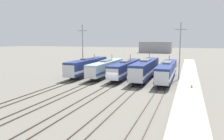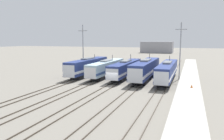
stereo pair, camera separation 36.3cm
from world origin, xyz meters
TOP-DOWN VIEW (x-y plane):
  - ground_plane at (0.00, 0.00)m, footprint 400.00×400.00m
  - rail_pair_far_left at (-9.44, 0.00)m, footprint 1.50×120.00m
  - rail_pair_center_left at (-4.72, 0.00)m, footprint 1.51×120.00m
  - rail_pair_center at (0.00, 0.00)m, footprint 1.51×120.00m
  - rail_pair_center_right at (4.72, 0.00)m, footprint 1.51×120.00m
  - rail_pair_far_right at (9.44, 0.00)m, footprint 1.50×120.00m
  - locomotive_far_left at (-9.44, 8.57)m, footprint 2.95×18.03m
  - locomotive_center_left at (-4.72, 8.95)m, footprint 2.81×18.28m
  - locomotive_center at (0.00, 8.99)m, footprint 2.80×18.94m
  - locomotive_center_right at (4.72, 8.61)m, footprint 3.09×19.90m
  - locomotive_far_right at (9.44, 8.10)m, footprint 2.78×20.05m
  - catenary_tower_left at (-11.78, 11.11)m, footprint 2.44×0.24m
  - catenary_tower_right at (11.78, 11.11)m, footprint 2.44×0.24m
  - platform at (13.94, 0.00)m, footprint 4.00×120.00m
  - traffic_cone at (14.39, 1.47)m, footprint 0.39×0.39m
  - depot_building at (-7.24, 106.67)m, footprint 20.29×10.16m

SIDE VIEW (x-z plane):
  - ground_plane at x=0.00m, z-range 0.00..0.00m
  - rail_pair_far_left at x=-9.44m, z-range 0.00..0.15m
  - rail_pair_center_left at x=-4.72m, z-range 0.00..0.15m
  - rail_pair_center at x=0.00m, z-range 0.00..0.15m
  - rail_pair_center_right at x=4.72m, z-range 0.00..0.15m
  - rail_pair_far_right at x=9.44m, z-range 0.00..0.15m
  - platform at x=13.94m, z-range 0.00..0.36m
  - traffic_cone at x=14.39m, z-range 0.36..0.91m
  - locomotive_center_left at x=-4.72m, z-range -0.42..4.50m
  - locomotive_center at x=0.00m, z-range -0.52..4.63m
  - locomotive_far_right at x=9.44m, z-range -0.41..4.66m
  - locomotive_far_left at x=-9.44m, z-range -0.25..4.70m
  - locomotive_center_right at x=4.72m, z-range -0.45..4.96m
  - depot_building at x=-7.24m, z-range 0.00..7.28m
  - catenary_tower_left at x=-11.78m, z-range 0.38..12.74m
  - catenary_tower_right at x=11.78m, z-range 0.38..12.74m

